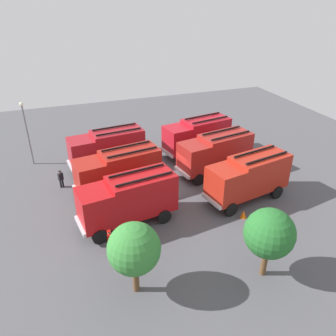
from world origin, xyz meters
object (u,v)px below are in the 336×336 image
object	(u,v)px
traffic_cone_0	(165,177)
firefighter_2	(110,240)
fire_truck_0	(197,135)
traffic_cone_1	(243,214)
fire_truck_2	(216,152)
firefighter_3	(128,142)
fire_truck_4	(249,176)
fire_truck_1	(107,147)
fire_truck_5	(128,198)
traffic_cone_2	(207,139)
firefighter_1	(104,172)
firefighter_0	(61,178)
tree_1	(134,249)
lamppost	(27,129)
tree_0	(269,234)
fire_truck_3	(119,170)

from	to	relation	value
traffic_cone_0	firefighter_2	bearing A→B (deg)	50.08
traffic_cone_0	fire_truck_0	bearing A→B (deg)	-140.41
traffic_cone_1	fire_truck_2	bearing A→B (deg)	-99.23
fire_truck_2	firefighter_3	bearing A→B (deg)	-60.04
fire_truck_0	fire_truck_4	xyz separation A→B (m)	(-0.34, 9.40, 0.00)
fire_truck_1	traffic_cone_1	size ratio (longest dim) A/B	11.24
fire_truck_5	traffic_cone_0	bearing A→B (deg)	-139.50
firefighter_3	traffic_cone_1	distance (m)	16.00
fire_truck_5	traffic_cone_2	xyz separation A→B (m)	(-12.04, -11.91, -1.79)
traffic_cone_2	firefighter_3	bearing A→B (deg)	-5.22
fire_truck_5	traffic_cone_2	size ratio (longest dim) A/B	10.36
fire_truck_2	firefighter_1	bearing A→B (deg)	-20.59
fire_truck_4	firefighter_0	bearing A→B (deg)	-36.95
traffic_cone_2	fire_truck_0	bearing A→B (deg)	46.06
fire_truck_1	tree_1	bearing A→B (deg)	78.48
fire_truck_4	traffic_cone_1	bearing A→B (deg)	43.96
firefighter_1	traffic_cone_0	distance (m)	5.55
traffic_cone_1	traffic_cone_0	bearing A→B (deg)	-63.34
fire_truck_5	lamppost	world-z (taller)	lamppost
fire_truck_2	fire_truck_4	world-z (taller)	same
firefighter_3	traffic_cone_2	size ratio (longest dim) A/B	2.22
fire_truck_0	fire_truck_2	distance (m)	4.39
tree_0	traffic_cone_0	xyz separation A→B (m)	(1.89, -12.92, -2.79)
firefighter_2	traffic_cone_0	distance (m)	10.14
traffic_cone_2	lamppost	distance (m)	19.16
fire_truck_2	fire_truck_3	bearing A→B (deg)	-7.45
firefighter_1	firefighter_3	xyz separation A→B (m)	(-3.64, -5.91, -0.05)
fire_truck_1	tree_0	xyz separation A→B (m)	(-6.25, 17.06, 0.94)
tree_0	traffic_cone_2	distance (m)	20.60
fire_truck_5	firefighter_1	bearing A→B (deg)	-92.35
firefighter_3	lamppost	bearing A→B (deg)	176.82
fire_truck_2	fire_truck_4	xyz separation A→B (m)	(-0.42, 5.01, 0.00)
fire_truck_2	tree_0	bearing A→B (deg)	66.20
tree_0	firefighter_0	bearing A→B (deg)	-53.61
firefighter_2	traffic_cone_0	xyz separation A→B (m)	(-6.49, -7.76, -0.61)
fire_truck_3	traffic_cone_1	distance (m)	10.72
fire_truck_2	firefighter_3	size ratio (longest dim) A/B	4.70
fire_truck_4	tree_1	xyz separation A→B (m)	(11.09, 6.32, 0.92)
tree_0	firefighter_2	bearing A→B (deg)	-31.61
fire_truck_5	firefighter_2	size ratio (longest dim) A/B	4.55
firefighter_0	tree_1	size ratio (longest dim) A/B	0.35
firefighter_3	fire_truck_0	bearing A→B (deg)	-30.59
fire_truck_1	fire_truck_2	xyz separation A→B (m)	(-9.31, 4.36, 0.00)
fire_truck_1	fire_truck_3	bearing A→B (deg)	84.27
firefighter_1	firefighter_2	xyz separation A→B (m)	(1.23, 9.40, -0.02)
fire_truck_4	traffic_cone_1	world-z (taller)	fire_truck_4
traffic_cone_1	traffic_cone_2	size ratio (longest dim) A/B	0.92
fire_truck_0	firefighter_0	distance (m)	14.26
firefighter_0	lamppost	size ratio (longest dim) A/B	0.25
traffic_cone_2	lamppost	world-z (taller)	lamppost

